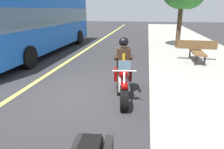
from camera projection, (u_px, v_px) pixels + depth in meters
ground_plane at (82, 96)px, 6.05m from camera, size 80.00×80.00×0.00m
lane_center_stripe at (22, 91)px, 6.37m from camera, size 60.00×0.16×0.01m
motorcycle_main at (123, 82)px, 5.87m from camera, size 2.22×0.79×1.26m
rider_main at (123, 61)px, 5.87m from camera, size 0.68×0.61×1.74m
bus_near at (38, 21)px, 11.50m from camera, size 11.05×2.70×3.30m
bench_sidewalk at (197, 49)px, 9.37m from camera, size 1.81×1.80×0.95m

